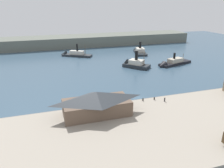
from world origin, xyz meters
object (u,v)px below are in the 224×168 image
Objects in this scene: mooring_post_center_west at (143,99)px; mooring_post_center_east at (154,98)px; ferry_near_quay at (139,51)px; ferry_moored_east at (172,63)px; ferry_shed_customs_shed at (97,103)px; ferry_approaching_east at (134,64)px; ferry_approaching_west at (73,54)px; pedestrian_walking_west at (165,100)px.

mooring_post_center_west is 4.20m from mooring_post_center_east.
ferry_near_quay is 35.25m from ferry_moored_east.
mooring_post_center_east is (21.98, 4.40, -3.35)m from ferry_shed_customs_shed.
ferry_moored_east is (54.75, 45.94, -3.82)m from ferry_shed_customs_shed.
ferry_near_quay is (50.64, 80.95, -3.70)m from ferry_shed_customs_shed.
ferry_approaching_west is (-27.96, 35.89, -0.46)m from ferry_approaching_east.
ferry_approaching_east is at bearing 80.23° from pedestrian_walking_west.
mooring_post_center_east is at bearing -103.60° from ferry_approaching_east.
ferry_moored_east is (21.95, -3.18, -0.47)m from ferry_approaching_east.
mooring_post_center_west is at bearing -80.81° from ferry_approaching_west.
mooring_post_center_east is 46.01m from ferry_approaching_east.
ferry_near_quay is (25.97, 79.03, -0.66)m from pedestrian_walking_west.
mooring_post_center_east is 82.41m from ferry_approaching_west.
pedestrian_walking_west is 47.90m from ferry_approaching_east.
ferry_shed_customs_shed is at bearing -123.73° from ferry_approaching_east.
ferry_approaching_west is 0.88× the size of ferry_moored_east.
ferry_approaching_east reaches higher than ferry_shed_customs_shed.
ferry_approaching_east is (8.13, 47.20, -0.30)m from pedestrian_walking_west.
mooring_post_center_west is 0.04× the size of ferry_moored_east.
mooring_post_center_west is at bearing -108.72° from ferry_approaching_east.
pedestrian_walking_west reaches higher than mooring_post_center_east.
mooring_post_center_west is 55.25m from ferry_moored_east.
ferry_approaching_west is at bearing 103.42° from pedestrian_walking_west.
ferry_moored_east reaches higher than mooring_post_center_west.
mooring_post_center_east is (4.17, -0.47, 0.00)m from mooring_post_center_west.
ferry_shed_customs_shed is 1.04× the size of ferry_near_quay.
ferry_approaching_west reaches higher than mooring_post_center_west.
ferry_approaching_east reaches higher than mooring_post_center_east.
ferry_moored_east is at bearing 55.65° from pedestrian_walking_west.
mooring_post_center_west is 0.05× the size of ferry_near_quay.
mooring_post_center_east is at bearing 11.31° from ferry_shed_customs_shed.
ferry_near_quay is (32.84, 76.08, -0.36)m from mooring_post_center_west.
ferry_near_quay reaches higher than mooring_post_center_east.
ferry_shed_customs_shed is 71.57m from ferry_moored_east.
pedestrian_walking_west is at bearing -108.19° from ferry_near_quay.
ferry_shed_customs_shed is 85.23m from ferry_approaching_west.
ferry_shed_customs_shed is 24.93m from pedestrian_walking_west.
ferry_shed_customs_shed is 0.86× the size of ferry_moored_east.
ferry_moored_east is (32.78, 41.54, -0.47)m from mooring_post_center_east.
pedestrian_walking_west is 3.67m from mooring_post_center_east.
ferry_shed_customs_shed is 12.40× the size of pedestrian_walking_west.
mooring_post_center_west is at bearing 15.30° from ferry_shed_customs_shed.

